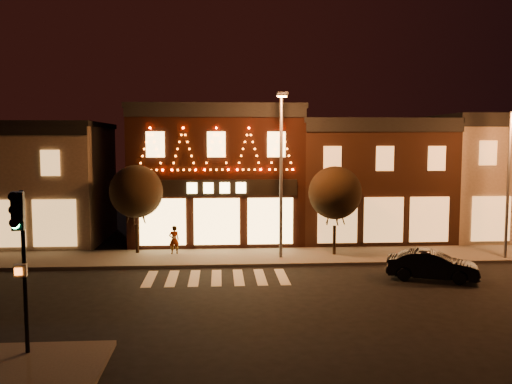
{
  "coord_description": "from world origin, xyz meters",
  "views": [
    {
      "loc": [
        0.16,
        -20.39,
        6.21
      ],
      "look_at": [
        1.8,
        4.0,
        3.91
      ],
      "focal_mm": 38.39,
      "sensor_mm": 36.0,
      "label": 1
    }
  ],
  "objects": [
    {
      "name": "building_left",
      "position": [
        -13.0,
        13.99,
        3.66
      ],
      "size": [
        12.2,
        8.28,
        7.3
      ],
      "color": "#706050",
      "rests_on": "ground"
    },
    {
      "name": "building_right_a",
      "position": [
        9.5,
        13.99,
        3.76
      ],
      "size": [
        9.2,
        8.28,
        7.5
      ],
      "color": "#371D13",
      "rests_on": "ground"
    },
    {
      "name": "sidewalk_far",
      "position": [
        2.0,
        8.0,
        0.07
      ],
      "size": [
        44.0,
        4.0,
        0.15
      ],
      "primitive_type": "cube",
      "color": "#47423D",
      "rests_on": "ground"
    },
    {
      "name": "pedestrian",
      "position": [
        -2.29,
        8.78,
        0.91
      ],
      "size": [
        0.64,
        0.51,
        1.52
      ],
      "primitive_type": "imported",
      "rotation": [
        0.0,
        0.0,
        3.44
      ],
      "color": "gray",
      "rests_on": "sidewalk_far"
    },
    {
      "name": "streetlamp_right",
      "position": [
        14.95,
        6.38,
        4.56
      ],
      "size": [
        0.48,
        1.72,
        7.52
      ],
      "rotation": [
        0.0,
        0.0,
        -0.05
      ],
      "color": "#59595E",
      "rests_on": "sidewalk_far"
    },
    {
      "name": "building_right_b",
      "position": [
        18.5,
        13.99,
        3.91
      ],
      "size": [
        9.2,
        8.28,
        7.8
      ],
      "color": "#706050",
      "rests_on": "ground"
    },
    {
      "name": "traffic_signal_near",
      "position": [
        -5.39,
        -4.95,
        3.45
      ],
      "size": [
        0.37,
        0.49,
        4.68
      ],
      "rotation": [
        0.0,
        0.0,
        0.17
      ],
      "color": "black",
      "rests_on": "sidewalk_near"
    },
    {
      "name": "dark_sedan",
      "position": [
        9.63,
        3.04,
        0.65
      ],
      "size": [
        4.18,
        2.69,
        1.3
      ],
      "primitive_type": "imported",
      "rotation": [
        0.0,
        0.0,
        1.21
      ],
      "color": "black",
      "rests_on": "ground"
    },
    {
      "name": "ground",
      "position": [
        0.0,
        0.0,
        0.0
      ],
      "size": [
        120.0,
        120.0,
        0.0
      ],
      "primitive_type": "plane",
      "color": "black",
      "rests_on": "ground"
    },
    {
      "name": "building_pulp",
      "position": [
        0.0,
        13.98,
        4.16
      ],
      "size": [
        10.2,
        8.34,
        8.3
      ],
      "color": "black",
      "rests_on": "ground"
    },
    {
      "name": "tree_right",
      "position": [
        6.27,
        8.07,
        3.45
      ],
      "size": [
        2.82,
        2.82,
        4.71
      ],
      "rotation": [
        0.0,
        0.0,
        0.07
      ],
      "color": "black",
      "rests_on": "sidewalk_far"
    },
    {
      "name": "tree_left",
      "position": [
        -4.3,
        9.18,
        3.48
      ],
      "size": [
        2.85,
        2.85,
        4.76
      ],
      "rotation": [
        0.0,
        0.0,
        -0.18
      ],
      "color": "black",
      "rests_on": "sidewalk_far"
    },
    {
      "name": "streetlamp_mid",
      "position": [
        3.31,
        7.3,
        5.1
      ],
      "size": [
        0.55,
        1.94,
        8.44
      ],
      "rotation": [
        0.0,
        0.0,
        0.09
      ],
      "color": "#59595E",
      "rests_on": "sidewalk_far"
    }
  ]
}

